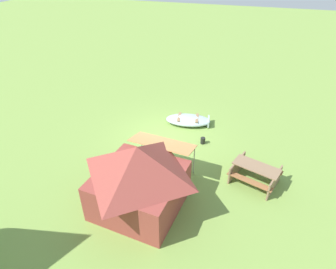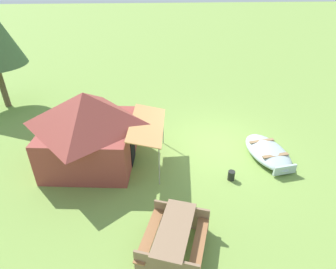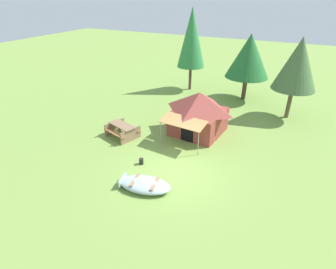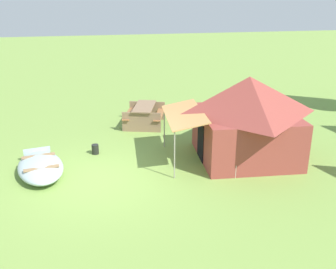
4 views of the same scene
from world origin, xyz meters
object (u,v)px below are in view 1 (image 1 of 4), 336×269
object	(u,v)px
picnic_table	(255,172)
cooler_box	(126,178)
fuel_can	(203,141)
beached_rowboat	(188,120)
canvas_cabin_tent	(139,177)

from	to	relation	value
picnic_table	cooler_box	xyz separation A→B (m)	(4.71, 1.57, -0.29)
fuel_can	beached_rowboat	bearing A→B (deg)	-54.39
canvas_cabin_tent	cooler_box	bearing A→B (deg)	-42.55
beached_rowboat	canvas_cabin_tent	distance (m)	6.09
canvas_cabin_tent	fuel_can	size ratio (longest dim) A/B	13.41
canvas_cabin_tent	beached_rowboat	bearing A→B (deg)	-91.48
beached_rowboat	picnic_table	xyz separation A→B (m)	(-3.56, 3.52, 0.26)
beached_rowboat	picnic_table	distance (m)	5.01
picnic_table	fuel_can	size ratio (longest dim) A/B	6.68
cooler_box	fuel_can	distance (m)	4.19
cooler_box	picnic_table	bearing A→B (deg)	-161.60
beached_rowboat	picnic_table	bearing A→B (deg)	135.38
beached_rowboat	picnic_table	size ratio (longest dim) A/B	1.19
canvas_cabin_tent	cooler_box	distance (m)	1.75
cooler_box	beached_rowboat	bearing A→B (deg)	-102.71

